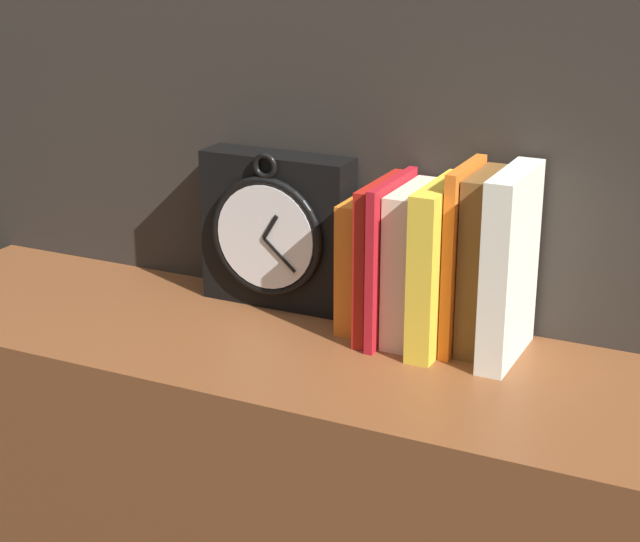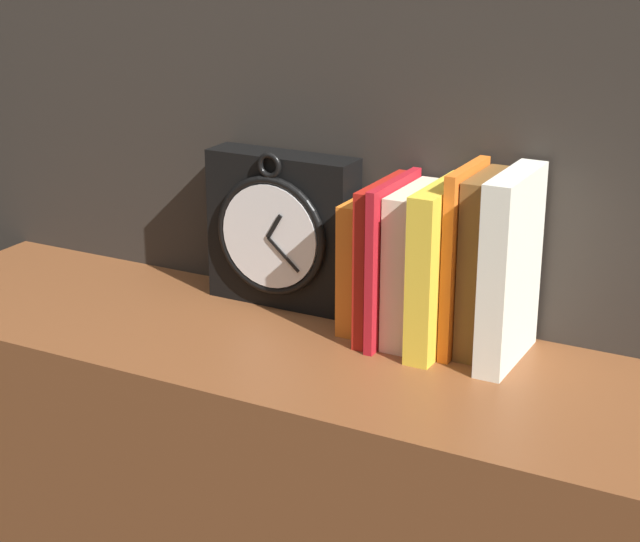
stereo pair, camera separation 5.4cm
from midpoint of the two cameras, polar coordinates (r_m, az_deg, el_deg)
name	(u,v)px [view 1 (the left image)]	position (r m, az deg, el deg)	size (l,w,h in m)	color
wall_back	(384,41)	(1.51, 2.38, 12.16)	(6.00, 0.05, 2.60)	#2D2823
clock	(276,231)	(1.57, -3.33, 2.16)	(0.23, 0.08, 0.24)	black
book_slot0_orange	(364,263)	(1.49, 1.34, 0.43)	(0.04, 0.11, 0.19)	orange
book_slot1_red	(379,258)	(1.46, 2.13, 0.68)	(0.02, 0.14, 0.22)	#B01C13
book_slot2_red	(391,259)	(1.45, 2.75, 0.64)	(0.01, 0.15, 0.22)	#B01823
book_slot3_cream	(412,264)	(1.45, 3.89, 0.38)	(0.04, 0.13, 0.21)	beige
book_slot4_yellow	(439,266)	(1.43, 5.31, 0.26)	(0.03, 0.16, 0.23)	yellow
book_slot5_orange	(463,257)	(1.43, 6.55, 0.74)	(0.01, 0.13, 0.25)	orange
book_slot6_brown	(483,262)	(1.42, 7.63, 0.48)	(0.03, 0.12, 0.24)	brown
book_slot7_white	(510,266)	(1.40, 9.02, 0.25)	(0.04, 0.15, 0.25)	white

